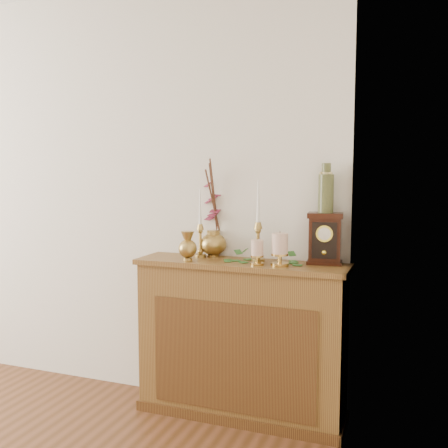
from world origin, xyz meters
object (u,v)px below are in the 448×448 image
at_px(ginger_jar, 214,212).
at_px(ceramic_vase, 326,191).
at_px(bud_vase, 188,246).
at_px(candlestick_left, 200,235).
at_px(candlestick_center, 258,235).
at_px(mantel_clock, 325,239).

bearing_deg(ginger_jar, ceramic_vase, -4.38).
height_order(ginger_jar, ceramic_vase, ginger_jar).
height_order(bud_vase, ginger_jar, ginger_jar).
xyz_separation_m(candlestick_left, ceramic_vase, (0.74, 0.04, 0.28)).
bearing_deg(candlestick_left, bud_vase, -94.66).
distance_m(candlestick_center, mantel_clock, 0.38).
bearing_deg(ginger_jar, candlestick_left, -117.48).
height_order(candlestick_center, ginger_jar, ginger_jar).
distance_m(candlestick_left, candlestick_center, 0.38).
bearing_deg(mantel_clock, candlestick_left, 176.73).
distance_m(candlestick_left, ceramic_vase, 0.80).
bearing_deg(candlestick_left, mantel_clock, 2.97).
bearing_deg(ceramic_vase, ginger_jar, 175.62).
bearing_deg(ceramic_vase, candlestick_center, -167.94).
bearing_deg(ginger_jar, candlestick_center, -22.02).
bearing_deg(mantel_clock, candlestick_center, -174.58).
height_order(candlestick_left, candlestick_center, candlestick_center).
bearing_deg(candlestick_center, candlestick_left, 174.29).
bearing_deg(ceramic_vase, candlestick_left, -176.83).
bearing_deg(bud_vase, candlestick_center, 16.81).
bearing_deg(mantel_clock, ceramic_vase, 90.00).
bearing_deg(candlestick_center, mantel_clock, 11.66).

